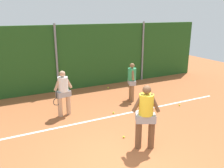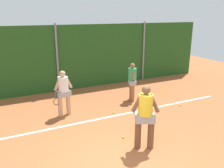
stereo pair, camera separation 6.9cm
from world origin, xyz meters
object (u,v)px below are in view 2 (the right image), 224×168
at_px(tennis_ball_5, 123,137).
at_px(player_backcourt_far, 132,80).
at_px(tennis_ball_0, 114,113).
at_px(tennis_ball_2, 109,88).
at_px(player_midcourt, 63,91).
at_px(tennis_ball_3, 180,105).
at_px(player_foreground_near, 145,114).

bearing_deg(tennis_ball_5, player_backcourt_far, 55.03).
bearing_deg(tennis_ball_0, tennis_ball_2, 68.12).
bearing_deg(tennis_ball_0, player_backcourt_far, 35.08).
xyz_separation_m(player_midcourt, player_backcourt_far, (3.06, 0.27, -0.03)).
xyz_separation_m(tennis_ball_3, tennis_ball_5, (-3.33, -1.26, 0.00)).
height_order(player_backcourt_far, tennis_ball_3, player_backcourt_far).
distance_m(player_foreground_near, tennis_ball_2, 5.71).
xyz_separation_m(player_foreground_near, player_backcourt_far, (1.64, 3.45, -0.11)).
relative_size(player_foreground_near, tennis_ball_2, 27.94).
bearing_deg(tennis_ball_3, player_foreground_near, -147.12).
height_order(player_foreground_near, tennis_ball_5, player_foreground_near).
relative_size(player_midcourt, tennis_ball_5, 25.77).
bearing_deg(player_midcourt, tennis_ball_5, 106.54).
height_order(tennis_ball_2, tennis_ball_5, same).
xyz_separation_m(tennis_ball_0, tennis_ball_3, (2.79, -0.51, 0.00)).
bearing_deg(tennis_ball_2, player_midcourt, -142.06).
height_order(player_foreground_near, tennis_ball_2, player_foreground_near).
bearing_deg(tennis_ball_0, tennis_ball_3, -10.44).
bearing_deg(player_foreground_near, tennis_ball_2, 101.67).
xyz_separation_m(player_backcourt_far, tennis_ball_3, (1.42, -1.47, -0.89)).
xyz_separation_m(player_foreground_near, tennis_ball_2, (1.46, 5.43, -1.00)).
height_order(player_backcourt_far, tennis_ball_5, player_backcourt_far).
distance_m(player_foreground_near, tennis_ball_3, 3.79).
xyz_separation_m(player_midcourt, tennis_ball_0, (1.70, -0.69, -0.92)).
relative_size(tennis_ball_2, tennis_ball_3, 1.00).
distance_m(player_midcourt, tennis_ball_5, 2.87).
bearing_deg(player_midcourt, tennis_ball_3, 156.43).
bearing_deg(tennis_ball_2, player_foreground_near, -105.04).
bearing_deg(player_foreground_near, tennis_ball_0, 110.27).
height_order(player_foreground_near, player_midcourt, player_foreground_near).
bearing_deg(player_midcourt, player_foreground_near, 105.37).
height_order(tennis_ball_2, tennis_ball_3, same).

